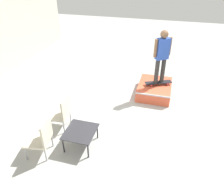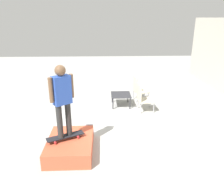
# 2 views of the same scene
# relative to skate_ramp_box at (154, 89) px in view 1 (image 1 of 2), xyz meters

# --- Properties ---
(ground_plane) EXTENTS (24.00, 24.00, 0.00)m
(ground_plane) POSITION_rel_skate_ramp_box_xyz_m (-1.39, 0.79, -0.17)
(ground_plane) COLOR #A8A8A3
(skate_ramp_box) EXTENTS (1.38, 1.03, 0.37)m
(skate_ramp_box) POSITION_rel_skate_ramp_box_xyz_m (0.00, 0.00, 0.00)
(skate_ramp_box) COLOR #DB5638
(skate_ramp_box) RESTS_ON ground_plane
(skateboard_on_ramp) EXTENTS (0.54, 0.86, 0.07)m
(skateboard_on_ramp) POSITION_rel_skate_ramp_box_xyz_m (0.02, -0.10, 0.25)
(skateboard_on_ramp) COLOR black
(skateboard_on_ramp) RESTS_ON skate_ramp_box
(person_skater) EXTENTS (0.39, 0.47, 1.65)m
(person_skater) POSITION_rel_skate_ramp_box_xyz_m (0.02, -0.10, 1.23)
(person_skater) COLOR #2D2D2D
(person_skater) RESTS_ON skateboard_on_ramp
(coffee_table) EXTENTS (0.74, 0.69, 0.42)m
(coffee_table) POSITION_rel_skate_ramp_box_xyz_m (-2.81, 1.41, 0.20)
(coffee_table) COLOR #2D2D33
(coffee_table) RESTS_ON ground_plane
(patio_chair_left) EXTENTS (0.60, 0.60, 0.93)m
(patio_chair_left) POSITION_rel_skate_ramp_box_xyz_m (-3.27, 2.12, 0.32)
(patio_chair_left) COLOR #99999E
(patio_chair_left) RESTS_ON ground_plane
(patio_chair_right) EXTENTS (0.55, 0.55, 0.93)m
(patio_chair_right) POSITION_rel_skate_ramp_box_xyz_m (-2.32, 2.11, 0.32)
(patio_chair_right) COLOR #99999E
(patio_chair_right) RESTS_ON ground_plane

